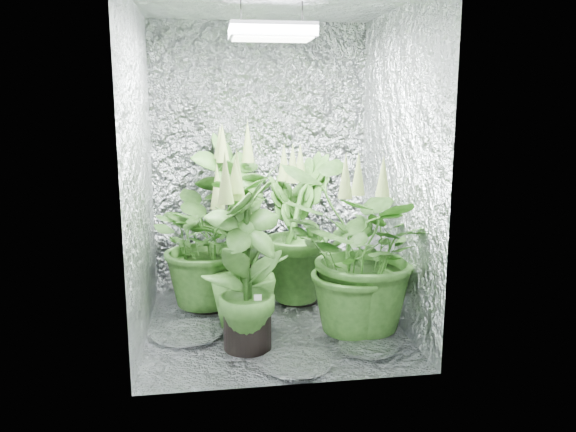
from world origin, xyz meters
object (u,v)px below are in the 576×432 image
Objects in this scene: plant_c at (298,230)px; circulation_fan at (339,270)px; grow_lamp at (272,32)px; plant_a at (208,242)px; plant_b at (232,217)px; plant_f at (246,260)px; plant_d at (243,270)px; plant_e at (360,252)px.

circulation_fan is at bearing 28.73° from plant_c.
grow_lamp reaches higher than plant_c.
plant_a reaches higher than circulation_fan.
plant_f is (0.03, -0.96, -0.06)m from plant_b.
plant_d is (0.22, -0.41, -0.09)m from plant_a.
grow_lamp reaches higher than plant_d.
plant_c reaches higher than plant_a.
plant_f is (0.22, -0.72, 0.06)m from plant_a.
plant_b is at bearing 109.42° from grow_lamp.
plant_e is (0.73, -0.88, -0.06)m from plant_b.
plant_f is (-0.69, -0.09, -0.00)m from plant_e.
plant_e is at bearing -34.60° from plant_a.
plant_b is 0.97m from plant_f.
circulation_fan is at bearing 13.27° from plant_a.
plant_d is (0.03, -0.65, -0.21)m from plant_b.
plant_e is at bearing -50.29° from plant_b.
plant_b reaches higher than plant_e.
grow_lamp is 1.87m from circulation_fan.
plant_d is at bearing 89.97° from plant_f.
plant_b is 1.12× the size of plant_c.
plant_f is at bearing -88.02° from plant_b.
plant_b is at bearing -169.88° from circulation_fan.
plant_b is (-0.23, 0.64, -1.23)m from grow_lamp.
plant_a is at bearing 145.40° from plant_e.
circulation_fan is at bearing 46.88° from grow_lamp.
plant_a is 0.93× the size of plant_f.
grow_lamp is 1.40m from plant_b.
plant_e is (0.27, -0.67, 0.01)m from plant_c.
plant_c is (0.64, 0.04, 0.05)m from plant_a.
circulation_fan is at bearing 50.68° from plant_f.
plant_b is (0.18, 0.25, 0.12)m from plant_a.
plant_b is 1.50× the size of plant_d.
grow_lamp reaches higher than circulation_fan.
plant_e is 1.03× the size of plant_f.
plant_f reaches higher than plant_d.
plant_f is 1.28m from circulation_fan.
plant_c is at bearing -140.17° from circulation_fan.
plant_f is (-0.42, -0.76, 0.01)m from plant_c.
plant_c is at bearing 60.75° from plant_f.
plant_c is (0.23, 0.43, -1.30)m from grow_lamp.
grow_lamp is 0.39× the size of plant_b.
plant_f reaches higher than plant_a.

